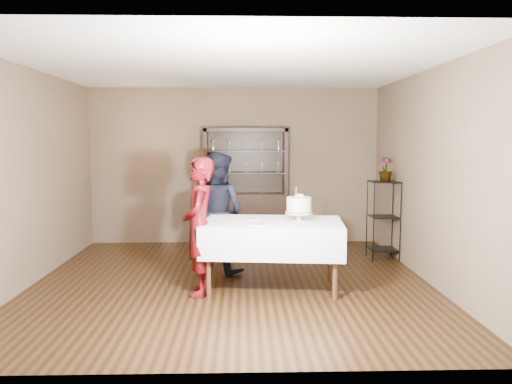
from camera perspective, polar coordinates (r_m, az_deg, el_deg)
The scene contains 14 objects.
floor at distance 6.48m, azimuth -2.79°, elevation -10.22°, with size 5.00×5.00×0.00m, color black.
ceiling at distance 6.29m, azimuth -2.92°, elevation 14.13°, with size 5.00×5.00×0.00m, color white.
back_wall at distance 8.74m, azimuth -2.50°, elevation 2.98°, with size 5.00×0.02×2.70m, color brown.
wall_left at distance 6.77m, azimuth -24.52°, elevation 1.56°, with size 0.02×5.00×2.70m, color brown.
wall_right at distance 6.67m, azimuth 19.15°, elevation 1.71°, with size 0.02×5.00×2.70m, color brown.
china_hutch at distance 8.55m, azimuth -1.17°, elevation -1.70°, with size 1.40×0.48×2.00m.
plant_etagere at distance 7.81m, azimuth 14.35°, elevation -2.72°, with size 0.42×0.42×1.20m.
cake_table at distance 6.05m, azimuth 1.93°, elevation -5.18°, with size 1.76×1.18×0.83m.
woman at distance 5.85m, azimuth -6.50°, elevation -3.92°, with size 0.59×0.39×1.61m, color #390505.
man at distance 6.82m, azimuth -4.46°, elevation -2.37°, with size 0.80×0.62×1.64m, color black.
cake at distance 6.02m, azimuth 4.92°, elevation -1.62°, with size 0.34×0.34×0.46m.
plate_near at distance 5.75m, azimuth 0.32°, elevation -3.72°, with size 0.22×0.22×0.01m, color silver.
plate_far at distance 6.11m, azimuth -0.43°, elevation -3.13°, with size 0.16×0.16×0.01m, color silver.
potted_plant at distance 7.72m, azimuth 14.58°, elevation 2.53°, with size 0.20×0.20×0.36m, color #4E6D33.
Camera 1 is at (0.14, -6.22, 1.81)m, focal length 35.00 mm.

